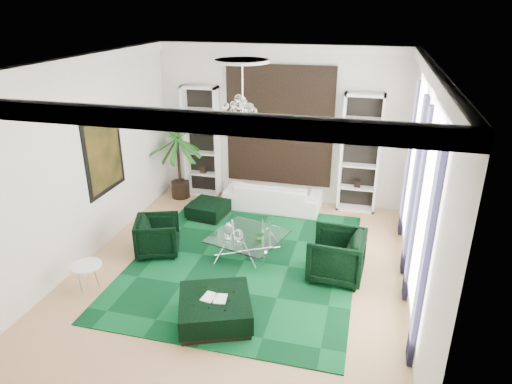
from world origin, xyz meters
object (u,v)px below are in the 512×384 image
(coffee_table, at_px, (248,245))
(palm, at_px, (178,150))
(side_table, at_px, (88,278))
(sofa, at_px, (273,196))
(ottoman_side, at_px, (208,210))
(armchair_right, at_px, (336,256))
(armchair_left, at_px, (158,236))
(ottoman_front, at_px, (215,310))

(coffee_table, bearing_deg, palm, 135.59)
(side_table, bearing_deg, sofa, 60.48)
(coffee_table, distance_m, side_table, 2.99)
(ottoman_side, xyz_separation_m, side_table, (-1.00, -3.30, 0.07))
(side_table, bearing_deg, armchair_right, 20.10)
(armchair_left, xyz_separation_m, coffee_table, (1.75, 0.35, -0.16))
(ottoman_side, distance_m, ottoman_front, 3.82)
(armchair_right, height_order, side_table, armchair_right)
(armchair_right, bearing_deg, armchair_left, -86.58)
(armchair_left, xyz_separation_m, palm, (-0.70, 2.75, 0.89))
(sofa, xyz_separation_m, armchair_left, (-1.75, -2.65, 0.05))
(palm, bearing_deg, armchair_left, -75.72)
(sofa, bearing_deg, ottoman_side, 33.33)
(armchair_right, relative_size, ottoman_front, 0.89)
(sofa, height_order, armchair_right, armchair_right)
(armchair_right, height_order, ottoman_side, armchair_right)
(ottoman_front, bearing_deg, ottoman_side, 111.52)
(sofa, distance_m, armchair_left, 3.18)
(armchair_left, height_order, palm, palm)
(palm, bearing_deg, ottoman_side, -40.82)
(sofa, bearing_deg, palm, -1.20)
(ottoman_side, relative_size, side_table, 1.55)
(armchair_right, distance_m, side_table, 4.37)
(sofa, bearing_deg, coffee_table, 91.14)
(ottoman_front, bearing_deg, armchair_right, 45.83)
(sofa, xyz_separation_m, armchair_right, (1.75, -2.65, 0.11))
(ottoman_side, bearing_deg, side_table, -106.86)
(ottoman_side, distance_m, side_table, 3.45)
(sofa, height_order, coffee_table, sofa)
(side_table, bearing_deg, palm, 91.35)
(coffee_table, relative_size, side_table, 2.46)
(armchair_left, xyz_separation_m, ottoman_front, (1.80, -1.75, -0.16))
(armchair_left, xyz_separation_m, armchair_right, (3.50, 0.00, 0.06))
(ottoman_side, bearing_deg, palm, 139.18)
(armchair_left, xyz_separation_m, side_table, (-0.60, -1.50, -0.13))
(ottoman_side, height_order, side_table, side_table)
(ottoman_front, distance_m, side_table, 2.41)
(armchair_left, bearing_deg, ottoman_side, -32.57)
(coffee_table, xyz_separation_m, ottoman_side, (-1.35, 1.45, -0.04))
(armchair_left, distance_m, side_table, 1.62)
(sofa, relative_size, armchair_right, 2.34)
(coffee_table, xyz_separation_m, palm, (-2.45, 2.40, 1.05))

